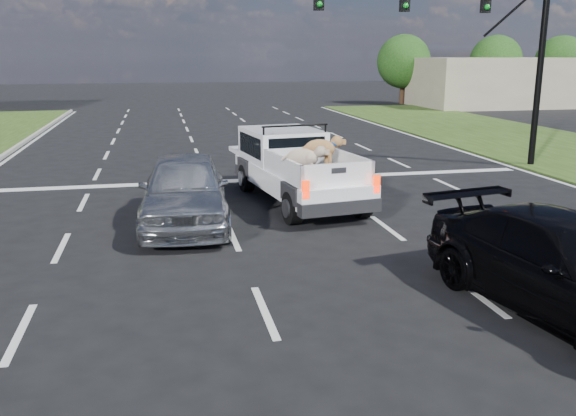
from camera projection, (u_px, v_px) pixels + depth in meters
name	position (u px, v px, depth m)	size (l,w,h in m)	color
ground	(374.00, 302.00, 9.62)	(160.00, 160.00, 0.00)	black
road_markings	(288.00, 205.00, 15.85)	(17.75, 60.00, 0.01)	silver
traffic_signal	(478.00, 26.00, 19.87)	(9.11, 0.31, 7.00)	black
building_right	(498.00, 82.00, 45.86)	(12.00, 7.00, 3.60)	tan
tree_far_d	(404.00, 62.00, 48.08)	(4.20, 4.20, 5.40)	#332114
tree_far_e	(496.00, 61.00, 49.69)	(4.20, 4.20, 5.40)	#332114
tree_far_f	(561.00, 61.00, 50.89)	(4.20, 4.20, 5.40)	#332114
pickup_truck	(295.00, 166.00, 16.11)	(2.70, 5.66, 2.04)	black
silver_sedan	(184.00, 189.00, 13.88)	(1.94, 4.81, 1.64)	#ADB0B4
black_coupe	(568.00, 267.00, 9.04)	(2.07, 5.09, 1.48)	black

